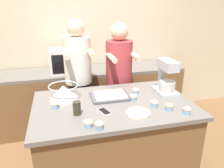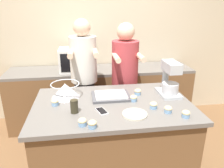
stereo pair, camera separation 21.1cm
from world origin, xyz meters
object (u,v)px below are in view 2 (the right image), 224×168
(person_right, at_px, (125,83))
(cupcake_4, at_px, (92,124))
(cupcake_1, at_px, (168,109))
(stand_mixer, at_px, (170,81))
(microwave_oven, at_px, (75,59))
(cupcake_0, at_px, (186,114))
(drinking_glass, at_px, (74,106))
(mixing_bowl, at_px, (65,90))
(cupcake_3, at_px, (55,102))
(baking_tray, at_px, (111,96))
(cupcake_2, at_px, (82,122))
(cupcake_5, at_px, (154,105))
(person_left, at_px, (84,83))
(small_plate, at_px, (135,114))
(cupcake_6, at_px, (134,98))
(cell_phone, at_px, (102,111))
(cupcake_7, at_px, (138,92))

(person_right, xyz_separation_m, cupcake_4, (-0.49, -1.15, 0.11))
(cupcake_1, bearing_deg, stand_mixer, 67.92)
(microwave_oven, relative_size, cupcake_0, 6.54)
(person_right, bearing_deg, drinking_glass, -125.68)
(mixing_bowl, distance_m, cupcake_4, 0.68)
(cupcake_3, xyz_separation_m, cupcake_4, (0.33, -0.45, 0.00))
(cupcake_4, bearing_deg, cupcake_3, 126.14)
(baking_tray, xyz_separation_m, cupcake_2, (-0.29, -0.51, 0.01))
(mixing_bowl, relative_size, cupcake_5, 4.25)
(person_left, distance_m, small_plate, 1.08)
(drinking_glass, xyz_separation_m, cupcake_3, (-0.19, 0.18, -0.03))
(baking_tray, height_order, cupcake_5, cupcake_5)
(cupcake_2, bearing_deg, cupcake_3, 121.84)
(small_plate, xyz_separation_m, cupcake_5, (0.20, 0.10, 0.02))
(cupcake_1, bearing_deg, cupcake_0, -40.54)
(microwave_oven, bearing_deg, cupcake_4, -84.72)
(small_plate, bearing_deg, cupcake_3, 157.04)
(person_left, bearing_deg, cupcake_6, -56.60)
(person_left, height_order, cell_phone, person_left)
(person_left, bearing_deg, microwave_oven, 101.89)
(stand_mixer, height_order, cupcake_7, stand_mixer)
(microwave_oven, distance_m, cupcake_1, 1.78)
(microwave_oven, xyz_separation_m, cupcake_7, (0.67, -1.13, -0.10))
(cupcake_5, relative_size, cupcake_7, 1.00)
(mixing_bowl, xyz_separation_m, small_plate, (0.62, -0.49, -0.07))
(cupcake_7, bearing_deg, stand_mixer, -7.90)
(person_left, relative_size, small_plate, 7.85)
(person_right, relative_size, cupcake_7, 23.70)
(cupcake_3, bearing_deg, cupcake_4, -53.86)
(cell_phone, bearing_deg, microwave_oven, 99.94)
(drinking_glass, distance_m, cupcake_0, 0.97)
(cupcake_1, relative_size, cupcake_7, 1.00)
(cupcake_0, bearing_deg, baking_tray, 139.11)
(stand_mixer, height_order, cupcake_4, stand_mixer)
(person_left, xyz_separation_m, cupcake_7, (0.55, -0.56, 0.08))
(stand_mixer, xyz_separation_m, microwave_oven, (-1.00, 1.17, -0.03))
(cell_phone, xyz_separation_m, cupcake_0, (0.70, -0.20, 0.03))
(cell_phone, height_order, small_plate, small_plate)
(cupcake_2, xyz_separation_m, cupcake_5, (0.65, 0.21, 0.00))
(person_left, distance_m, microwave_oven, 0.61)
(small_plate, bearing_deg, mixing_bowl, 141.63)
(person_right, relative_size, small_plate, 7.61)
(drinking_glass, bearing_deg, person_left, 83.21)
(mixing_bowl, relative_size, small_plate, 1.37)
(drinking_glass, xyz_separation_m, cupcake_0, (0.94, -0.22, -0.03))
(person_right, bearing_deg, cupcake_3, -139.33)
(cupcake_0, distance_m, cupcake_7, 0.61)
(cupcake_2, bearing_deg, person_right, 63.05)
(cupcake_2, bearing_deg, small_plate, 13.35)
(mixing_bowl, distance_m, cupcake_5, 0.90)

